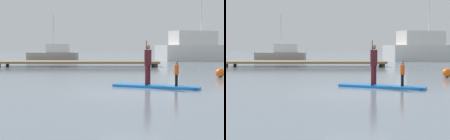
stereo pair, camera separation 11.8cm
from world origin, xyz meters
The scene contains 8 objects.
ground_plane centered at (0.00, 0.00, 0.00)m, with size 240.00×240.00×0.00m, color slate.
paddleboard_near centered at (1.11, 1.67, 0.05)m, with size 3.65×1.97×0.10m.
paddler_adult centered at (0.79, 1.79, 1.09)m, with size 0.40×0.51×1.89m.
paddler_child_solo centered at (1.94, 1.35, 0.67)m, with size 0.23×0.35×1.05m.
fishing_boat_white_large centered at (9.53, 29.22, 1.38)m, with size 11.44×6.70×9.09m.
fishing_boat_green_midground centered at (-8.32, 30.93, 0.74)m, with size 6.44×2.20×5.64m.
floating_dock centered at (-3.71, 16.70, 0.37)m, with size 13.52×2.87×0.46m.
mooring_buoy_mid centered at (5.29, 6.50, 0.26)m, with size 0.51×0.51×0.51m, color orange.
Camera 1 is at (-0.59, -13.19, 1.79)m, focal length 56.44 mm.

